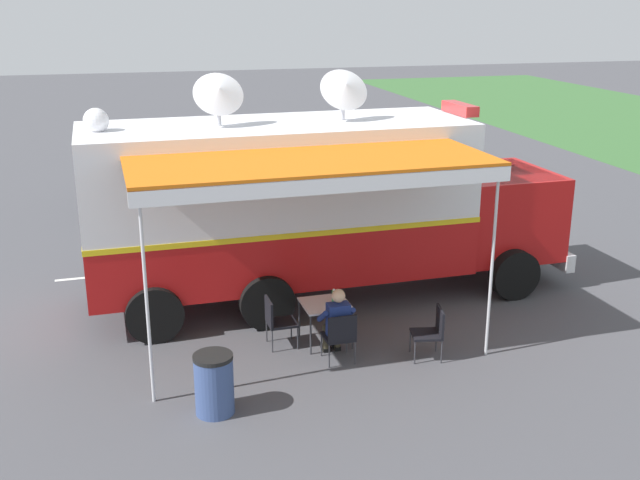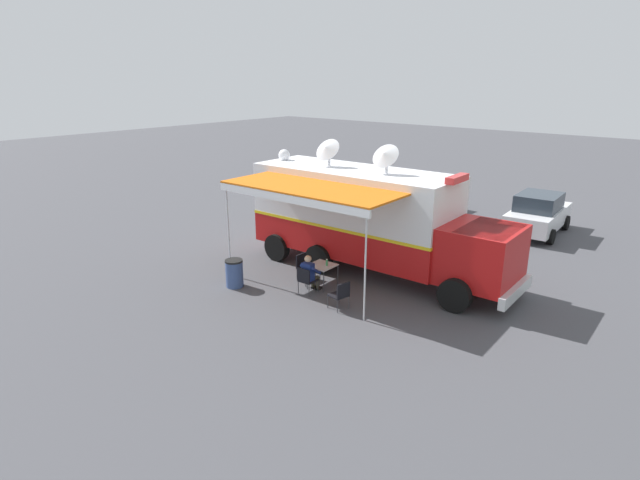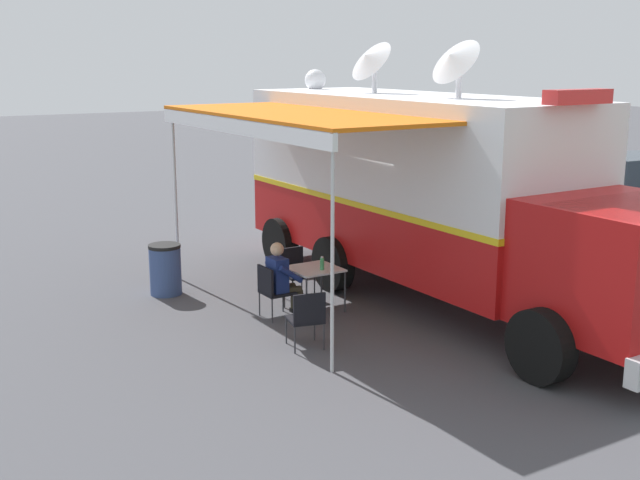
# 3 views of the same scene
# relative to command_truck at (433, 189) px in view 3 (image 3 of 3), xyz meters

# --- Properties ---
(ground_plane) EXTENTS (100.00, 100.00, 0.00)m
(ground_plane) POSITION_rel_command_truck_xyz_m (-0.01, -0.75, -1.95)
(ground_plane) COLOR #47474C
(lot_stripe) EXTENTS (0.25, 4.80, 0.01)m
(lot_stripe) POSITION_rel_command_truck_xyz_m (-2.31, -2.74, -1.94)
(lot_stripe) COLOR silver
(lot_stripe) RESTS_ON ground
(command_truck) EXTENTS (5.05, 9.55, 4.53)m
(command_truck) POSITION_rel_command_truck_xyz_m (0.00, 0.00, 0.00)
(command_truck) COLOR #B71414
(command_truck) RESTS_ON ground
(folding_table) EXTENTS (0.82, 0.82, 0.73)m
(folding_table) POSITION_rel_command_truck_xyz_m (2.13, -0.40, -1.27)
(folding_table) COLOR silver
(folding_table) RESTS_ON ground
(water_bottle) EXTENTS (0.07, 0.07, 0.22)m
(water_bottle) POSITION_rel_command_truck_xyz_m (2.07, -0.24, -1.11)
(water_bottle) COLOR #3F9959
(water_bottle) RESTS_ON folding_table
(folding_chair_at_table) EXTENTS (0.49, 0.49, 0.87)m
(folding_chair_at_table) POSITION_rel_command_truck_xyz_m (2.93, -0.38, -1.43)
(folding_chair_at_table) COLOR black
(folding_chair_at_table) RESTS_ON ground
(folding_chair_beside_table) EXTENTS (0.49, 0.49, 0.87)m
(folding_chair_beside_table) POSITION_rel_command_truck_xyz_m (2.04, -1.25, -1.43)
(folding_chair_beside_table) COLOR black
(folding_chair_beside_table) RESTS_ON ground
(folding_chair_spare_by_truck) EXTENTS (0.57, 0.57, 0.87)m
(folding_chair_spare_by_truck) POSITION_rel_command_truck_xyz_m (3.13, 1.14, -1.43)
(folding_chair_spare_by_truck) COLOR black
(folding_chair_spare_by_truck) RESTS_ON ground
(seated_responder) EXTENTS (0.67, 0.56, 1.25)m
(seated_responder) POSITION_rel_command_truck_xyz_m (2.74, -0.38, -1.30)
(seated_responder) COLOR navy
(seated_responder) RESTS_ON ground
(trash_bin) EXTENTS (0.57, 0.57, 0.91)m
(trash_bin) POSITION_rel_command_truck_xyz_m (3.96, -2.55, -1.49)
(trash_bin) COLOR #384C7F
(trash_bin) RESTS_ON ground
(car_behind_truck) EXTENTS (4.29, 2.18, 1.76)m
(car_behind_truck) POSITION_rel_command_truck_xyz_m (-8.10, -2.52, -1.07)
(car_behind_truck) COLOR #2D2D33
(car_behind_truck) RESTS_ON ground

